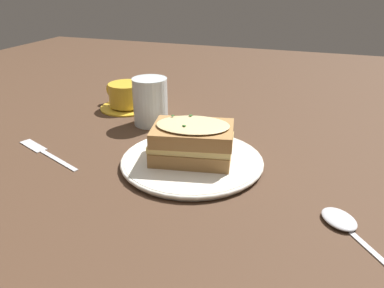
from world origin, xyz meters
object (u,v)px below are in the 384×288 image
object	(u,v)px
teacup_with_saucer	(126,97)
fork	(42,151)
sandwich	(192,141)
spoon	(343,223)
dinner_plate	(192,161)
water_glass	(150,102)

from	to	relation	value
teacup_with_saucer	fork	size ratio (longest dim) A/B	0.78
sandwich	spoon	size ratio (longest dim) A/B	1.09
teacup_with_saucer	fork	bearing A→B (deg)	102.80
sandwich	fork	distance (m)	0.30
teacup_with_saucer	spoon	world-z (taller)	teacup_with_saucer
sandwich	fork	xyz separation A→B (m)	(-0.05, 0.30, -0.04)
dinner_plate	sandwich	size ratio (longest dim) A/B	1.62
spoon	dinner_plate	bearing A→B (deg)	121.17
spoon	fork	bearing A→B (deg)	137.21
dinner_plate	fork	distance (m)	0.30
sandwich	spoon	bearing A→B (deg)	-111.84
water_glass	fork	distance (m)	0.26
sandwich	teacup_with_saucer	bearing A→B (deg)	47.64
teacup_with_saucer	fork	xyz separation A→B (m)	(-0.29, 0.03, -0.03)
water_glass	spoon	xyz separation A→B (m)	(-0.26, -0.42, -0.05)
fork	sandwich	bearing A→B (deg)	-58.56
dinner_plate	water_glass	distance (m)	0.23
sandwich	water_glass	world-z (taller)	water_glass
dinner_plate	sandwich	bearing A→B (deg)	-121.90
dinner_plate	spoon	distance (m)	0.28
teacup_with_saucer	spoon	distance (m)	0.63
dinner_plate	spoon	xyz separation A→B (m)	(-0.10, -0.26, -0.00)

